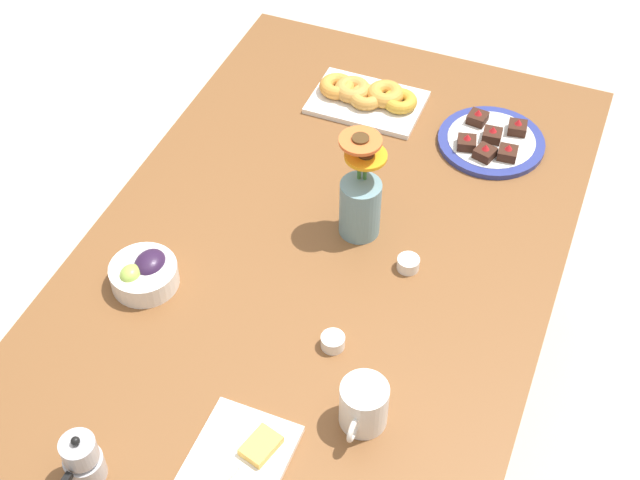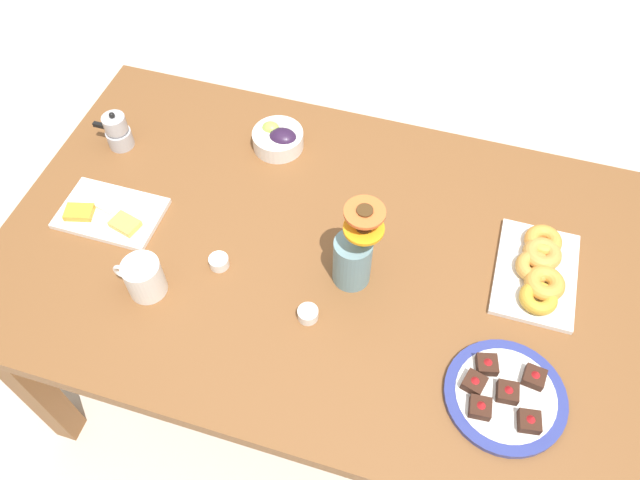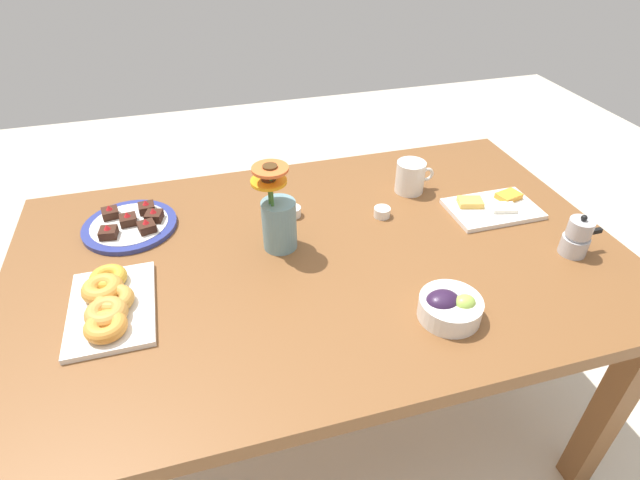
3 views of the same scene
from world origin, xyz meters
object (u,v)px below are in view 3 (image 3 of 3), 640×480
at_px(jam_cup_honey, 293,211).
at_px(cheese_platter, 493,207).
at_px(dessert_plate, 130,225).
at_px(moka_pot, 577,238).
at_px(grape_bowl, 449,307).
at_px(jam_cup_berry, 382,212).
at_px(coffee_mug, 411,176).
at_px(flower_vase, 278,219).
at_px(dining_table, 320,276).
at_px(croissant_platter, 109,303).

bearing_deg(jam_cup_honey, cheese_platter, -13.05).
height_order(cheese_platter, jam_cup_honey, cheese_platter).
distance_m(cheese_platter, dessert_plate, 1.05).
bearing_deg(moka_pot, grape_bowl, -163.91).
bearing_deg(jam_cup_berry, cheese_platter, -10.32).
relative_size(cheese_platter, jam_cup_honey, 5.42).
bearing_deg(grape_bowl, coffee_mug, 75.02).
relative_size(flower_vase, moka_pot, 2.11).
xyz_separation_m(cheese_platter, dessert_plate, (-1.03, 0.20, 0.00)).
bearing_deg(jam_cup_honey, grape_bowl, -63.96).
xyz_separation_m(cheese_platter, moka_pot, (0.09, -0.24, 0.04)).
bearing_deg(flower_vase, moka_pot, -17.93).
height_order(dining_table, flower_vase, flower_vase).
distance_m(dining_table, dessert_plate, 0.56).
distance_m(cheese_platter, jam_cup_berry, 0.33).
relative_size(dining_table, cheese_platter, 6.15).
xyz_separation_m(grape_bowl, moka_pot, (0.43, 0.12, 0.02)).
bearing_deg(croissant_platter, dining_table, 8.72).
xyz_separation_m(croissant_platter, jam_cup_honey, (0.49, 0.27, -0.01)).
relative_size(dessert_plate, moka_pot, 2.18).
bearing_deg(dessert_plate, jam_cup_honey, -7.91).
height_order(coffee_mug, cheese_platter, coffee_mug).
relative_size(grape_bowl, cheese_platter, 0.55).
xyz_separation_m(coffee_mug, grape_bowl, (-0.14, -0.54, -0.02)).
bearing_deg(cheese_platter, moka_pot, -69.22).
xyz_separation_m(grape_bowl, jam_cup_honey, (-0.24, 0.50, -0.01)).
bearing_deg(coffee_mug, dessert_plate, 178.28).
height_order(jam_cup_berry, dessert_plate, dessert_plate).
height_order(jam_cup_honey, moka_pot, moka_pot).
xyz_separation_m(croissant_platter, jam_cup_berry, (0.74, 0.20, -0.01)).
height_order(croissant_platter, moka_pot, moka_pot).
height_order(jam_cup_berry, moka_pot, moka_pot).
height_order(grape_bowl, dessert_plate, grape_bowl).
distance_m(cheese_platter, moka_pot, 0.26).
xyz_separation_m(grape_bowl, cheese_platter, (0.34, 0.36, -0.02)).
bearing_deg(jam_cup_honey, coffee_mug, 5.62).
bearing_deg(coffee_mug, jam_cup_berry, -140.52).
distance_m(grape_bowl, croissant_platter, 0.77).
bearing_deg(moka_pot, jam_cup_berry, 144.44).
relative_size(coffee_mug, dessert_plate, 0.48).
height_order(flower_vase, moka_pot, flower_vase).
bearing_deg(cheese_platter, coffee_mug, 138.15).
distance_m(jam_cup_honey, dessert_plate, 0.46).
relative_size(coffee_mug, grape_bowl, 0.88).
distance_m(coffee_mug, jam_cup_honey, 0.39).
height_order(jam_cup_honey, flower_vase, flower_vase).
bearing_deg(dining_table, dessert_plate, 152.40).
xyz_separation_m(coffee_mug, jam_cup_berry, (-0.14, -0.11, -0.04)).
height_order(dining_table, grape_bowl, grape_bowl).
bearing_deg(jam_cup_berry, jam_cup_honey, 163.46).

